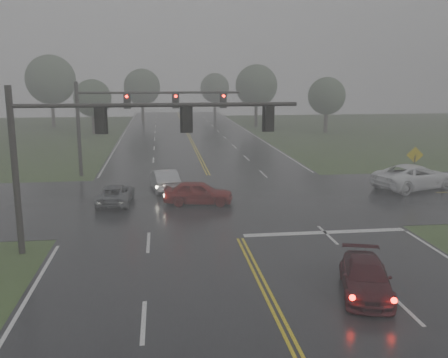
{
  "coord_description": "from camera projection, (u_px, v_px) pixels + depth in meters",
  "views": [
    {
      "loc": [
        -3.79,
        -9.3,
        7.98
      ],
      "look_at": [
        -0.54,
        16.0,
        2.64
      ],
      "focal_mm": 40.0,
      "sensor_mm": 36.0,
      "label": 1
    }
  ],
  "objects": [
    {
      "name": "main_road",
      "position": [
        224.0,
        208.0,
        30.55
      ],
      "size": [
        18.0,
        160.0,
        0.02
      ],
      "primitive_type": "cube",
      "color": "black",
      "rests_on": "ground"
    },
    {
      "name": "cross_street",
      "position": [
        221.0,
        200.0,
        32.49
      ],
      "size": [
        120.0,
        14.0,
        0.02
      ],
      "primitive_type": "cube",
      "color": "black",
      "rests_on": "ground"
    },
    {
      "name": "stop_bar",
      "position": [
        325.0,
        233.0,
        25.68
      ],
      "size": [
        8.5,
        0.5,
        0.01
      ],
      "primitive_type": "cube",
      "color": "silver",
      "rests_on": "ground"
    },
    {
      "name": "sedan_maroon",
      "position": [
        365.0,
        293.0,
        18.57
      ],
      "size": [
        2.85,
        4.56,
        1.23
      ],
      "primitive_type": "imported",
      "rotation": [
        0.0,
        0.0,
        -0.28
      ],
      "color": "#390A10",
      "rests_on": "ground"
    },
    {
      "name": "sedan_red",
      "position": [
        198.0,
        204.0,
        31.38
      ],
      "size": [
        4.54,
        2.39,
        1.47
      ],
      "primitive_type": "imported",
      "rotation": [
        0.0,
        0.0,
        1.41
      ],
      "color": "maroon",
      "rests_on": "ground"
    },
    {
      "name": "sedan_silver",
      "position": [
        165.0,
        190.0,
        35.12
      ],
      "size": [
        2.2,
        4.75,
        1.51
      ],
      "primitive_type": "imported",
      "rotation": [
        0.0,
        0.0,
        3.28
      ],
      "color": "#A9ACB1",
      "rests_on": "ground"
    },
    {
      "name": "car_grey",
      "position": [
        116.0,
        204.0,
        31.51
      ],
      "size": [
        2.29,
        4.45,
        1.2
      ],
      "primitive_type": "imported",
      "rotation": [
        0.0,
        0.0,
        3.07
      ],
      "color": "#55585C",
      "rests_on": "ground"
    },
    {
      "name": "pickup_white",
      "position": [
        413.0,
        189.0,
        35.62
      ],
      "size": [
        6.87,
        4.83,
        1.74
      ],
      "primitive_type": "imported",
      "rotation": [
        0.0,
        0.0,
        1.91
      ],
      "color": "white",
      "rests_on": "ground"
    },
    {
      "name": "signal_gantry_near",
      "position": [
        104.0,
        137.0,
        22.21
      ],
      "size": [
        12.82,
        0.33,
        7.55
      ],
      "color": "black",
      "rests_on": "ground"
    },
    {
      "name": "signal_gantry_far",
      "position": [
        129.0,
        110.0,
        39.65
      ],
      "size": [
        13.01,
        0.38,
        7.47
      ],
      "color": "black",
      "rests_on": "ground"
    },
    {
      "name": "sign_diamond_east",
      "position": [
        415.0,
        160.0,
        36.18
      ],
      "size": [
        1.18,
        0.31,
        2.89
      ],
      "rotation": [
        0.0,
        0.0,
        -0.22
      ],
      "color": "black",
      "rests_on": "ground"
    },
    {
      "name": "tree_nw_a",
      "position": [
        92.0,
        98.0,
        67.44
      ],
      "size": [
        5.07,
        5.07,
        7.44
      ],
      "color": "#2F251F",
      "rests_on": "ground"
    },
    {
      "name": "tree_ne_a",
      "position": [
        256.0,
        86.0,
        77.25
      ],
      "size": [
        6.54,
        6.54,
        9.6
      ],
      "color": "#2F251F",
      "rests_on": "ground"
    },
    {
      "name": "tree_n_mid",
      "position": [
        142.0,
        87.0,
        84.79
      ],
      "size": [
        6.17,
        6.17,
        9.06
      ],
      "color": "#2F251F",
      "rests_on": "ground"
    },
    {
      "name": "tree_e_near",
      "position": [
        327.0,
        96.0,
        69.79
      ],
      "size": [
        5.25,
        5.25,
        7.71
      ],
      "color": "#2F251F",
      "rests_on": "ground"
    },
    {
      "name": "tree_nw_b",
      "position": [
        51.0,
        80.0,
        75.96
      ],
      "size": [
        7.5,
        7.5,
        11.02
      ],
      "color": "#2F251F",
      "rests_on": "ground"
    },
    {
      "name": "tree_n_far",
      "position": [
        215.0,
        88.0,
        96.92
      ],
      "size": [
        5.68,
        5.68,
        8.34
      ],
      "color": "#2F251F",
      "rests_on": "ground"
    }
  ]
}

